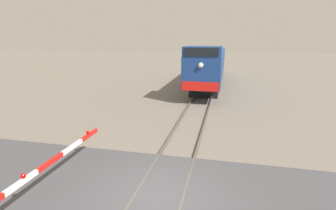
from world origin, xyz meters
The scene contains 5 objects.
ground_plane centered at (0.00, 0.00, 0.00)m, with size 160.00×160.00×0.00m, color slate.
rail_track_left centered at (-0.72, 0.00, 0.07)m, with size 0.08×80.00×0.15m, color #59544C.
rail_track_right centered at (0.72, 0.00, 0.07)m, with size 0.08×80.00×0.15m, color #59544C.
road_surface centered at (0.00, 0.00, 0.07)m, with size 36.00×5.48×0.15m, color #47474C.
locomotive centered at (0.00, 20.11, 2.09)m, with size 2.75×18.17×4.11m.
Camera 1 is at (1.78, -6.54, 4.72)m, focal length 27.70 mm.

